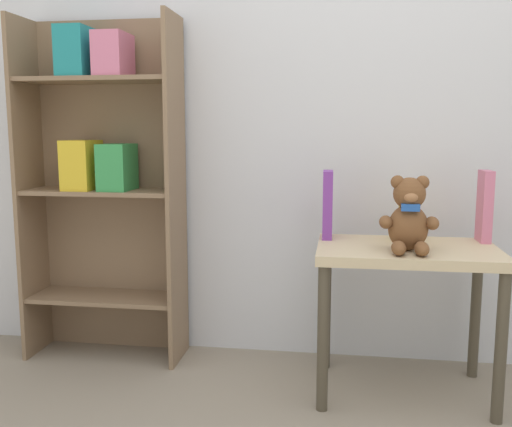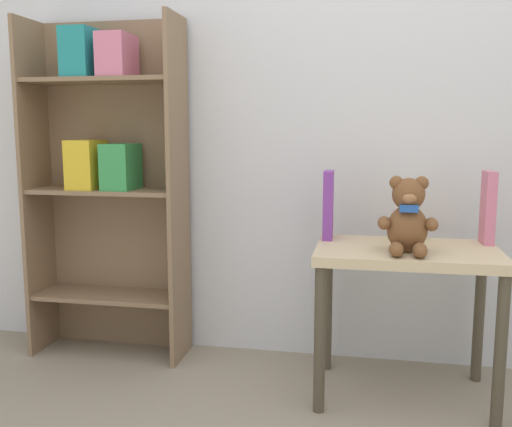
{
  "view_description": "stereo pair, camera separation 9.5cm",
  "coord_description": "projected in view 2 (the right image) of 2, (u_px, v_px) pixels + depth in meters",
  "views": [
    {
      "loc": [
        -0.01,
        -0.92,
        0.98
      ],
      "look_at": [
        -0.33,
        1.22,
        0.66
      ],
      "focal_mm": 40.0,
      "sensor_mm": 36.0,
      "label": 1
    },
    {
      "loc": [
        0.08,
        -0.9,
        0.98
      ],
      "look_at": [
        -0.33,
        1.22,
        0.66
      ],
      "focal_mm": 40.0,
      "sensor_mm": 36.0,
      "label": 2
    }
  ],
  "objects": [
    {
      "name": "book_standing_pink",
      "position": [
        488.0,
        208.0,
        2.1
      ],
      "size": [
        0.04,
        0.1,
        0.27
      ],
      "primitive_type": "cube",
      "rotation": [
        0.0,
        0.0,
        0.03
      ],
      "color": "#D17093",
      "rests_on": "display_table"
    },
    {
      "name": "book_standing_purple",
      "position": [
        328.0,
        205.0,
        2.2
      ],
      "size": [
        0.04,
        0.12,
        0.26
      ],
      "primitive_type": "cube",
      "rotation": [
        0.0,
        0.0,
        0.03
      ],
      "color": "purple",
      "rests_on": "display_table"
    },
    {
      "name": "bookshelf_side",
      "position": [
        108.0,
        167.0,
        2.45
      ],
      "size": [
        0.67,
        0.25,
        1.44
      ],
      "color": "#7F664C",
      "rests_on": "ground_plane"
    },
    {
      "name": "wall_back",
      "position": [
        350.0,
        63.0,
        2.33
      ],
      "size": [
        4.8,
        0.06,
        2.5
      ],
      "color": "silver",
      "rests_on": "ground_plane"
    },
    {
      "name": "book_standing_yellow",
      "position": [
        406.0,
        212.0,
        2.15
      ],
      "size": [
        0.04,
        0.12,
        0.22
      ],
      "primitive_type": "cube",
      "rotation": [
        0.0,
        0.0,
        -0.02
      ],
      "color": "gold",
      "rests_on": "display_table"
    },
    {
      "name": "display_table",
      "position": [
        406.0,
        272.0,
        2.05
      ],
      "size": [
        0.65,
        0.43,
        0.56
      ],
      "color": "beige",
      "rests_on": "ground_plane"
    },
    {
      "name": "teddy_bear",
      "position": [
        408.0,
        218.0,
        1.95
      ],
      "size": [
        0.2,
        0.18,
        0.26
      ],
      "color": "brown",
      "rests_on": "display_table"
    }
  ]
}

